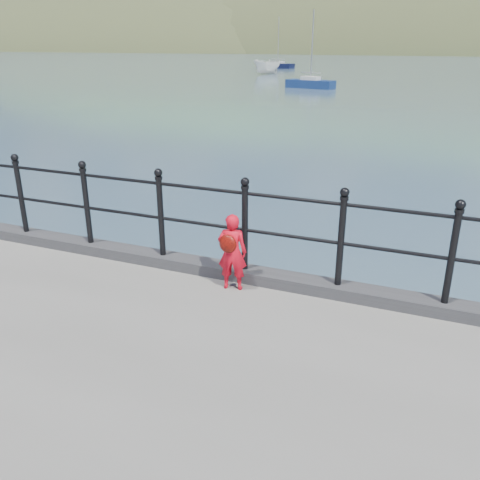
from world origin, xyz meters
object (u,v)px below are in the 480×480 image
at_px(railing, 201,213).
at_px(sailboat_port, 310,84).
at_px(launch_white, 267,67).
at_px(sailboat_left, 278,66).
at_px(child, 232,252).

height_order(railing, sailboat_port, sailboat_port).
distance_m(launch_white, sailboat_port, 20.26).
bearing_deg(railing, sailboat_left, 107.47).
relative_size(child, sailboat_left, 0.13).
relative_size(railing, launch_white, 3.94).
bearing_deg(launch_white, sailboat_port, -39.28).
height_order(railing, child, railing).
height_order(launch_white, sailboat_left, sailboat_left).
bearing_deg(sailboat_port, railing, -63.67).
height_order(railing, sailboat_left, sailboat_left).
bearing_deg(sailboat_port, launch_white, 133.68).
xyz_separation_m(railing, launch_white, (-19.17, 57.19, -0.94)).
height_order(child, sailboat_port, sailboat_port).
bearing_deg(launch_white, child, -50.49).
distance_m(sailboat_left, sailboat_port, 35.13).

